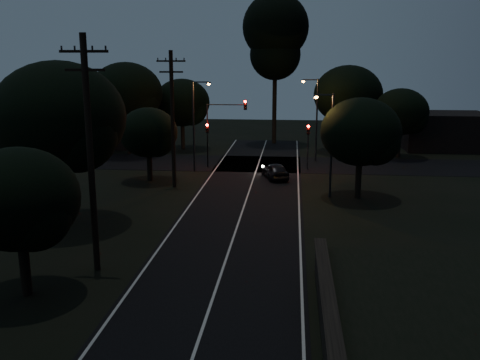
{
  "coord_description": "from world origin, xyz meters",
  "views": [
    {
      "loc": [
        3.2,
        -8.27,
        9.9
      ],
      "look_at": [
        0.0,
        24.0,
        2.5
      ],
      "focal_mm": 40.0,
      "sensor_mm": 36.0,
      "label": 1
    }
  ],
  "objects_px": {
    "signal_mast": "(226,121)",
    "streetlight_a": "(196,120)",
    "signal_left": "(207,137)",
    "streetlight_b": "(315,114)",
    "utility_pole_far": "(173,117)",
    "signal_right": "(308,138)",
    "utility_pole_mid": "(90,152)",
    "streetlight_c": "(329,138)",
    "tall_pine": "(275,36)",
    "car": "(275,171)"
  },
  "relations": [
    {
      "from": "signal_mast",
      "to": "streetlight_a",
      "type": "distance_m",
      "value": 3.13
    },
    {
      "from": "signal_left",
      "to": "streetlight_b",
      "type": "height_order",
      "value": "streetlight_b"
    },
    {
      "from": "utility_pole_far",
      "to": "streetlight_a",
      "type": "relative_size",
      "value": 1.31
    },
    {
      "from": "signal_right",
      "to": "streetlight_a",
      "type": "height_order",
      "value": "streetlight_a"
    },
    {
      "from": "utility_pole_mid",
      "to": "signal_mast",
      "type": "xyz_separation_m",
      "value": [
        3.09,
        24.99,
        -1.4
      ]
    },
    {
      "from": "signal_left",
      "to": "streetlight_c",
      "type": "distance_m",
      "value": 14.52
    },
    {
      "from": "signal_left",
      "to": "streetlight_b",
      "type": "distance_m",
      "value": 10.84
    },
    {
      "from": "tall_pine",
      "to": "streetlight_b",
      "type": "relative_size",
      "value": 2.15
    },
    {
      "from": "signal_mast",
      "to": "car",
      "type": "xyz_separation_m",
      "value": [
        4.72,
        -4.25,
        -3.66
      ]
    },
    {
      "from": "tall_pine",
      "to": "signal_right",
      "type": "xyz_separation_m",
      "value": [
        3.6,
        -15.01,
        -9.58
      ]
    },
    {
      "from": "signal_mast",
      "to": "streetlight_b",
      "type": "xyz_separation_m",
      "value": [
        8.22,
        4.01,
        0.3
      ]
    },
    {
      "from": "tall_pine",
      "to": "utility_pole_far",
      "type": "bearing_deg",
      "value": -106.93
    },
    {
      "from": "streetlight_c",
      "to": "car",
      "type": "xyz_separation_m",
      "value": [
        -4.02,
        5.74,
        -3.67
      ]
    },
    {
      "from": "signal_right",
      "to": "signal_left",
      "type": "bearing_deg",
      "value": 180.0
    },
    {
      "from": "utility_pole_mid",
      "to": "streetlight_b",
      "type": "xyz_separation_m",
      "value": [
        11.31,
        29.0,
        -1.1
      ]
    },
    {
      "from": "utility_pole_far",
      "to": "car",
      "type": "height_order",
      "value": "utility_pole_far"
    },
    {
      "from": "tall_pine",
      "to": "car",
      "type": "bearing_deg",
      "value": -87.61
    },
    {
      "from": "utility_pole_mid",
      "to": "tall_pine",
      "type": "height_order",
      "value": "tall_pine"
    },
    {
      "from": "tall_pine",
      "to": "streetlight_b",
      "type": "xyz_separation_m",
      "value": [
        4.31,
        -11.0,
        -7.78
      ]
    },
    {
      "from": "utility_pole_far",
      "to": "signal_left",
      "type": "distance_m",
      "value": 8.53
    },
    {
      "from": "signal_mast",
      "to": "streetlight_c",
      "type": "relative_size",
      "value": 0.83
    },
    {
      "from": "signal_mast",
      "to": "streetlight_c",
      "type": "height_order",
      "value": "streetlight_c"
    },
    {
      "from": "streetlight_b",
      "to": "streetlight_c",
      "type": "bearing_deg",
      "value": -87.86
    },
    {
      "from": "streetlight_b",
      "to": "tall_pine",
      "type": "bearing_deg",
      "value": 111.38
    },
    {
      "from": "streetlight_c",
      "to": "signal_right",
      "type": "bearing_deg",
      "value": 97.02
    },
    {
      "from": "tall_pine",
      "to": "streetlight_a",
      "type": "relative_size",
      "value": 2.15
    },
    {
      "from": "tall_pine",
      "to": "streetlight_a",
      "type": "xyz_separation_m",
      "value": [
        -6.31,
        -17.0,
        -7.78
      ]
    },
    {
      "from": "utility_pole_mid",
      "to": "streetlight_a",
      "type": "bearing_deg",
      "value": 88.27
    },
    {
      "from": "signal_left",
      "to": "car",
      "type": "xyz_separation_m",
      "value": [
        6.4,
        -4.25,
        -2.16
      ]
    },
    {
      "from": "utility_pole_mid",
      "to": "signal_right",
      "type": "height_order",
      "value": "utility_pole_mid"
    },
    {
      "from": "signal_right",
      "to": "streetlight_a",
      "type": "xyz_separation_m",
      "value": [
        -9.91,
        -1.99,
        1.8
      ]
    },
    {
      "from": "utility_pole_far",
      "to": "tall_pine",
      "type": "relative_size",
      "value": 0.61
    },
    {
      "from": "streetlight_b",
      "to": "signal_right",
      "type": "bearing_deg",
      "value": -100.0
    },
    {
      "from": "utility_pole_far",
      "to": "signal_left",
      "type": "relative_size",
      "value": 2.56
    },
    {
      "from": "utility_pole_mid",
      "to": "signal_left",
      "type": "relative_size",
      "value": 2.68
    },
    {
      "from": "utility_pole_mid",
      "to": "utility_pole_far",
      "type": "bearing_deg",
      "value": 90.0
    },
    {
      "from": "car",
      "to": "utility_pole_mid",
      "type": "bearing_deg",
      "value": 52.12
    },
    {
      "from": "streetlight_b",
      "to": "utility_pole_mid",
      "type": "bearing_deg",
      "value": -111.3
    },
    {
      "from": "signal_right",
      "to": "car",
      "type": "height_order",
      "value": "signal_right"
    },
    {
      "from": "signal_left",
      "to": "signal_right",
      "type": "height_order",
      "value": "same"
    },
    {
      "from": "signal_mast",
      "to": "streetlight_b",
      "type": "height_order",
      "value": "streetlight_b"
    },
    {
      "from": "streetlight_c",
      "to": "utility_pole_mid",
      "type": "bearing_deg",
      "value": -128.26
    },
    {
      "from": "tall_pine",
      "to": "streetlight_c",
      "type": "bearing_deg",
      "value": -79.07
    },
    {
      "from": "streetlight_a",
      "to": "car",
      "type": "bearing_deg",
      "value": -17.61
    },
    {
      "from": "tall_pine",
      "to": "signal_mast",
      "type": "xyz_separation_m",
      "value": [
        -3.91,
        -15.01,
        -8.07
      ]
    },
    {
      "from": "utility_pole_far",
      "to": "car",
      "type": "relative_size",
      "value": 2.64
    },
    {
      "from": "utility_pole_far",
      "to": "streetlight_b",
      "type": "distance_m",
      "value": 16.51
    },
    {
      "from": "tall_pine",
      "to": "signal_left",
      "type": "xyz_separation_m",
      "value": [
        -5.6,
        -15.01,
        -9.58
      ]
    },
    {
      "from": "utility_pole_far",
      "to": "signal_mast",
      "type": "xyz_separation_m",
      "value": [
        3.09,
        7.99,
        -1.15
      ]
    },
    {
      "from": "signal_mast",
      "to": "streetlight_b",
      "type": "bearing_deg",
      "value": 25.99
    }
  ]
}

